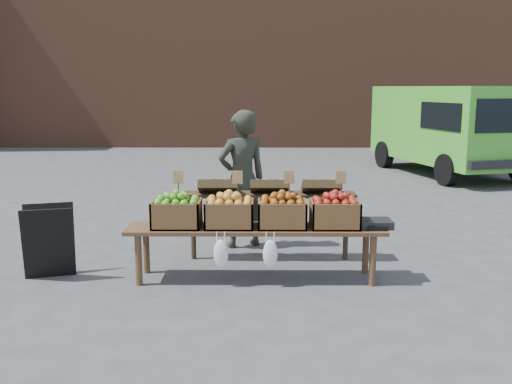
# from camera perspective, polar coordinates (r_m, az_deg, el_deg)

# --- Properties ---
(ground) EXTENTS (80.00, 80.00, 0.00)m
(ground) POSITION_cam_1_polar(r_m,az_deg,el_deg) (6.53, 4.15, -7.53)
(ground) COLOR #464649
(brick_building) EXTENTS (24.00, 4.00, 10.00)m
(brick_building) POSITION_cam_1_polar(r_m,az_deg,el_deg) (21.41, 1.61, 18.45)
(brick_building) COLOR brown
(brick_building) RESTS_ON ground
(delivery_van) EXTENTS (3.15, 4.92, 2.03)m
(delivery_van) POSITION_cam_1_polar(r_m,az_deg,el_deg) (14.02, 18.72, 5.82)
(delivery_van) COLOR green
(delivery_van) RESTS_ON ground
(vendor) EXTENTS (0.75, 0.64, 1.74)m
(vendor) POSITION_cam_1_polar(r_m,az_deg,el_deg) (7.19, -1.41, 1.29)
(vendor) COLOR #282B22
(vendor) RESTS_ON ground
(chalkboard_sign) EXTENTS (0.58, 0.42, 0.79)m
(chalkboard_sign) POSITION_cam_1_polar(r_m,az_deg,el_deg) (6.49, -20.01, -4.62)
(chalkboard_sign) COLOR black
(chalkboard_sign) RESTS_ON ground
(back_table) EXTENTS (2.10, 0.44, 1.04)m
(back_table) POSITION_cam_1_polar(r_m,az_deg,el_deg) (6.70, 1.37, -2.44)
(back_table) COLOR #322516
(back_table) RESTS_ON ground
(display_bench) EXTENTS (2.70, 0.56, 0.57)m
(display_bench) POSITION_cam_1_polar(r_m,az_deg,el_deg) (6.06, -0.03, -6.12)
(display_bench) COLOR #4F3420
(display_bench) RESTS_ON ground
(crate_golden_apples) EXTENTS (0.50, 0.40, 0.28)m
(crate_golden_apples) POSITION_cam_1_polar(r_m,az_deg,el_deg) (6.01, -7.92, -2.16)
(crate_golden_apples) COLOR #4F7E24
(crate_golden_apples) RESTS_ON display_bench
(crate_russet_pears) EXTENTS (0.50, 0.40, 0.28)m
(crate_russet_pears) POSITION_cam_1_polar(r_m,az_deg,el_deg) (5.96, -2.68, -2.19)
(crate_russet_pears) COLOR gold
(crate_russet_pears) RESTS_ON display_bench
(crate_red_apples) EXTENTS (0.50, 0.40, 0.28)m
(crate_red_apples) POSITION_cam_1_polar(r_m,az_deg,el_deg) (5.96, 2.62, -2.20)
(crate_red_apples) COLOR brown
(crate_red_apples) RESTS_ON display_bench
(crate_green_apples) EXTENTS (0.50, 0.40, 0.28)m
(crate_green_apples) POSITION_cam_1_polar(r_m,az_deg,el_deg) (6.00, 7.87, -2.19)
(crate_green_apples) COLOR maroon
(crate_green_apples) RESTS_ON display_bench
(weighing_scale) EXTENTS (0.34, 0.30, 0.08)m
(weighing_scale) POSITION_cam_1_polar(r_m,az_deg,el_deg) (6.09, 11.82, -3.09)
(weighing_scale) COLOR black
(weighing_scale) RESTS_ON display_bench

